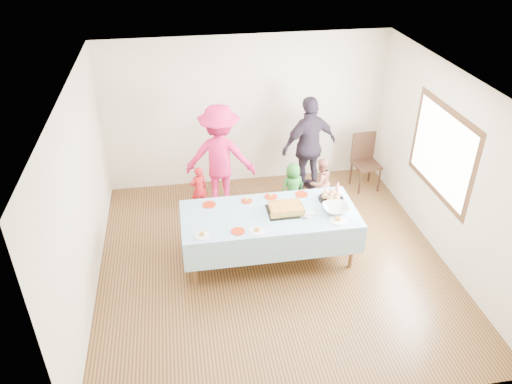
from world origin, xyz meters
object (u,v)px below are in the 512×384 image
Objects in this scene: dining_chair at (365,158)px; adult_left at (220,157)px; party_table at (270,216)px; birthday_cake at (286,209)px.

adult_left is (-2.63, -0.20, 0.34)m from dining_chair.
adult_left is at bearing 108.61° from party_table.
dining_chair is (2.09, 1.79, -0.16)m from party_table.
dining_chair is 0.56× the size of adult_left.
birthday_cake is 1.76m from adult_left.
birthday_cake reaches higher than party_table.
dining_chair reaches higher than party_table.
party_table is 2.45× the size of dining_chair.
dining_chair is at bearing 40.53° from party_table.
party_table is 1.37× the size of adult_left.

